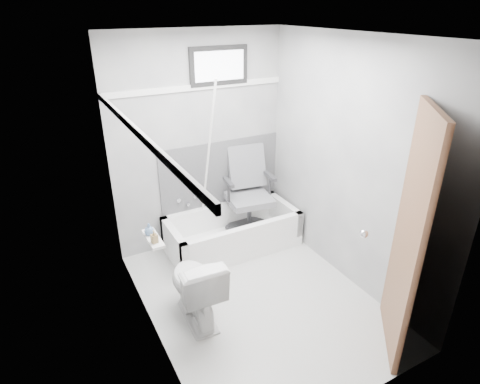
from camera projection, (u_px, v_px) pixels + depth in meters
floor at (257, 298)px, 3.92m from camera, size 2.60×2.60×0.00m
ceiling at (263, 35)px, 2.90m from camera, size 2.60×2.60×0.00m
wall_back at (200, 144)px, 4.45m from camera, size 2.00×0.02×2.40m
wall_front at (371, 266)px, 2.37m from camera, size 2.00×0.02×2.40m
wall_left at (144, 212)px, 2.98m from camera, size 0.02×2.60×2.40m
wall_right at (349, 166)px, 3.84m from camera, size 0.02×2.60×2.40m
bathtub at (233, 231)px, 4.66m from camera, size 1.50×0.70×0.42m
office_chair at (250, 193)px, 4.63m from camera, size 0.66×0.66×1.00m
toilet at (195, 287)px, 3.53m from camera, size 0.43×0.73×0.69m
door at (466, 249)px, 2.89m from camera, size 0.78×0.78×2.00m
window at (219, 66)px, 4.19m from camera, size 0.66×0.04×0.40m
backerboard at (221, 173)px, 4.71m from camera, size 1.50×0.02×0.78m
trim_back at (198, 87)px, 4.17m from camera, size 2.00×0.02×0.06m
trim_left at (137, 132)px, 2.72m from camera, size 0.02×2.60×0.06m
pole at (207, 163)px, 4.31m from camera, size 0.02×0.57×1.88m
shelf at (153, 239)px, 3.21m from camera, size 0.10×0.32×0.02m
soap_bottle_a at (154, 237)px, 3.12m from camera, size 0.06×0.06×0.11m
soap_bottle_b at (149, 229)px, 3.23m from camera, size 0.11×0.11×0.10m
faucet at (187, 201)px, 4.61m from camera, size 0.26×0.10×0.16m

